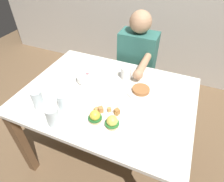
# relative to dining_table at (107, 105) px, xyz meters

# --- Properties ---
(ground_plane) EXTENTS (6.00, 6.00, 0.00)m
(ground_plane) POSITION_rel_dining_table_xyz_m (0.00, 0.00, -0.63)
(ground_plane) COLOR brown
(dining_table) EXTENTS (1.20, 0.90, 0.74)m
(dining_table) POSITION_rel_dining_table_xyz_m (0.00, 0.00, 0.00)
(dining_table) COLOR white
(dining_table) RESTS_ON ground_plane
(eggs_benedict_plate) EXTENTS (0.27, 0.27, 0.09)m
(eggs_benedict_plate) POSITION_rel_dining_table_xyz_m (0.09, -0.25, 0.13)
(eggs_benedict_plate) COLOR white
(eggs_benedict_plate) RESTS_ON dining_table
(fruit_bowl) EXTENTS (0.12, 0.12, 0.06)m
(fruit_bowl) POSITION_rel_dining_table_xyz_m (-0.22, 0.07, 0.14)
(fruit_bowl) COLOR white
(fruit_bowl) RESTS_ON dining_table
(coffee_mug) EXTENTS (0.11, 0.08, 0.09)m
(coffee_mug) POSITION_rel_dining_table_xyz_m (0.06, 0.23, 0.16)
(coffee_mug) COLOR white
(coffee_mug) RESTS_ON dining_table
(fork) EXTENTS (0.15, 0.07, 0.00)m
(fork) POSITION_rel_dining_table_xyz_m (0.44, 0.18, 0.11)
(fork) COLOR silver
(fork) RESTS_ON dining_table
(water_glass_near) EXTENTS (0.08, 0.08, 0.11)m
(water_glass_near) POSITION_rel_dining_table_xyz_m (-0.20, -0.23, 0.16)
(water_glass_near) COLOR silver
(water_glass_near) RESTS_ON dining_table
(water_glass_far) EXTENTS (0.08, 0.08, 0.12)m
(water_glass_far) POSITION_rel_dining_table_xyz_m (-0.18, -0.37, 0.16)
(water_glass_far) COLOR silver
(water_glass_far) RESTS_ON dining_table
(water_glass_extra) EXTENTS (0.07, 0.07, 0.13)m
(water_glass_extra) POSITION_rel_dining_table_xyz_m (-0.36, -0.29, 0.16)
(water_glass_extra) COLOR silver
(water_glass_extra) RESTS_ON dining_table
(side_plate) EXTENTS (0.20, 0.20, 0.04)m
(side_plate) POSITION_rel_dining_table_xyz_m (0.21, 0.11, 0.12)
(side_plate) COLOR white
(side_plate) RESTS_ON dining_table
(diner_person) EXTENTS (0.34, 0.54, 1.14)m
(diner_person) POSITION_rel_dining_table_xyz_m (0.03, 0.60, 0.02)
(diner_person) COLOR #33333D
(diner_person) RESTS_ON ground_plane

